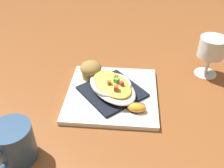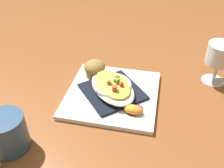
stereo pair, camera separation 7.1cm
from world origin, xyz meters
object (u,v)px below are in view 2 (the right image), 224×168
object	(u,v)px
square_plate	(112,94)
muffin	(94,68)
orange_garnish	(133,110)
coffee_mug	(7,135)
stemmed_glass	(220,56)
gratin_dish	(112,86)

from	to	relation	value
square_plate	muffin	bearing A→B (deg)	33.06
muffin	orange_garnish	world-z (taller)	muffin
muffin	coffee_mug	xyz separation A→B (m)	(-0.27, 0.18, -0.00)
stemmed_glass	coffee_mug	bearing A→B (deg)	115.32
stemmed_glass	gratin_dish	bearing A→B (deg)	103.48
gratin_dish	orange_garnish	world-z (taller)	gratin_dish
square_plate	muffin	xyz separation A→B (m)	(0.08, 0.05, 0.03)
orange_garnish	stemmed_glass	xyz separation A→B (m)	(0.16, -0.26, 0.07)
muffin	gratin_dish	bearing A→B (deg)	-146.95
square_plate	stemmed_glass	xyz separation A→B (m)	(0.07, -0.31, 0.08)
muffin	coffee_mug	bearing A→B (deg)	146.16
square_plate	coffee_mug	bearing A→B (deg)	128.24
coffee_mug	stemmed_glass	size ratio (longest dim) A/B	0.91
square_plate	coffee_mug	xyz separation A→B (m)	(-0.18, 0.23, 0.03)
gratin_dish	coffee_mug	xyz separation A→B (m)	(-0.18, 0.23, 0.00)
orange_garnish	muffin	bearing A→B (deg)	33.62
square_plate	muffin	distance (m)	0.10
muffin	stemmed_glass	xyz separation A→B (m)	(-0.01, -0.37, 0.05)
gratin_dish	coffee_mug	bearing A→B (deg)	128.21
gratin_dish	orange_garnish	size ratio (longest dim) A/B	3.23
orange_garnish	stemmed_glass	distance (m)	0.31
muffin	coffee_mug	world-z (taller)	coffee_mug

